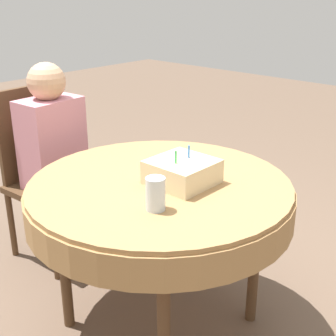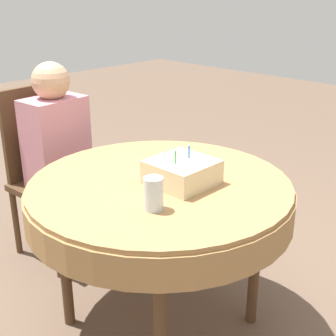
# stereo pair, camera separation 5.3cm
# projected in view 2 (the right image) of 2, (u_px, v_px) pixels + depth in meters

# --- Properties ---
(ground_plane) EXTENTS (12.00, 12.00, 0.00)m
(ground_plane) POSITION_uv_depth(u_px,v_px,m) (161.00, 321.00, 2.27)
(ground_plane) COLOR brown
(dining_table) EXTENTS (1.15, 1.15, 0.74)m
(dining_table) POSITION_uv_depth(u_px,v_px,m) (160.00, 200.00, 2.03)
(dining_table) COLOR #9E7547
(dining_table) RESTS_ON ground_plane
(chair) EXTENTS (0.48, 0.48, 0.99)m
(chair) POSITION_uv_depth(u_px,v_px,m) (50.00, 168.00, 2.74)
(chair) COLOR #4C331E
(chair) RESTS_ON ground_plane
(person) EXTENTS (0.35, 0.33, 1.14)m
(person) POSITION_uv_depth(u_px,v_px,m) (59.00, 144.00, 2.61)
(person) COLOR tan
(person) RESTS_ON ground_plane
(birthday_cake) EXTENTS (0.25, 0.25, 0.16)m
(birthday_cake) POSITION_uv_depth(u_px,v_px,m) (182.00, 172.00, 1.97)
(birthday_cake) COLOR beige
(birthday_cake) RESTS_ON dining_table
(drinking_glass) EXTENTS (0.07, 0.07, 0.13)m
(drinking_glass) POSITION_uv_depth(u_px,v_px,m) (153.00, 194.00, 1.73)
(drinking_glass) COLOR silver
(drinking_glass) RESTS_ON dining_table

